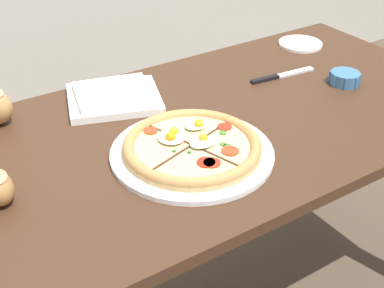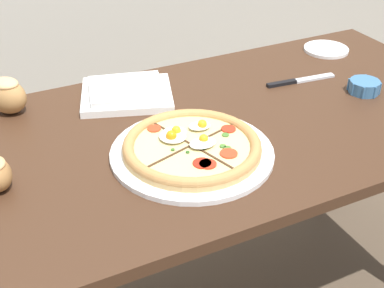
% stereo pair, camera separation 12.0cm
% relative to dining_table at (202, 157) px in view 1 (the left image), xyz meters
% --- Properties ---
extents(dining_table, '(1.56, 0.75, 0.74)m').
position_rel_dining_table_xyz_m(dining_table, '(0.00, 0.00, 0.00)').
color(dining_table, '#422819').
rests_on(dining_table, ground_plane).
extents(pizza, '(0.37, 0.37, 0.05)m').
position_rel_dining_table_xyz_m(pizza, '(-0.10, -0.10, 0.12)').
color(pizza, white).
rests_on(pizza, dining_table).
extents(ramekin_bowl, '(0.09, 0.09, 0.04)m').
position_rel_dining_table_xyz_m(ramekin_bowl, '(0.47, -0.03, 0.12)').
color(ramekin_bowl, teal).
rests_on(ramekin_bowl, dining_table).
extents(napkin_folded, '(0.29, 0.27, 0.04)m').
position_rel_dining_table_xyz_m(napkin_folded, '(-0.13, 0.23, 0.12)').
color(napkin_folded, white).
rests_on(napkin_folded, dining_table).
extents(knife_main, '(0.22, 0.04, 0.01)m').
position_rel_dining_table_xyz_m(knife_main, '(0.35, 0.10, 0.10)').
color(knife_main, silver).
rests_on(knife_main, dining_table).
extents(side_saucer, '(0.14, 0.14, 0.01)m').
position_rel_dining_table_xyz_m(side_saucer, '(0.57, 0.25, 0.10)').
color(side_saucer, white).
rests_on(side_saucer, dining_table).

